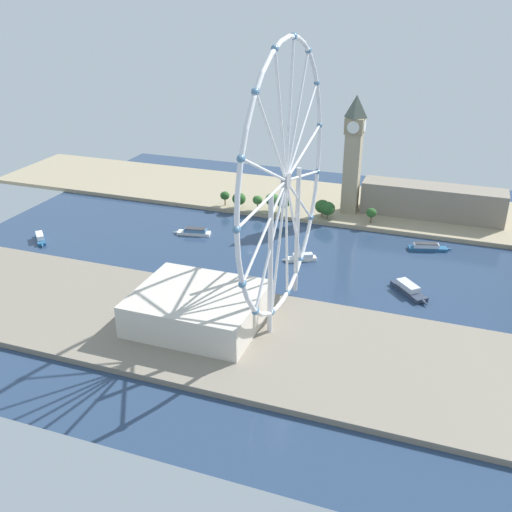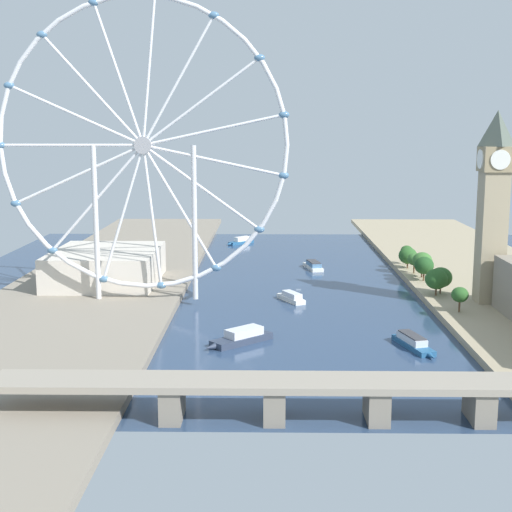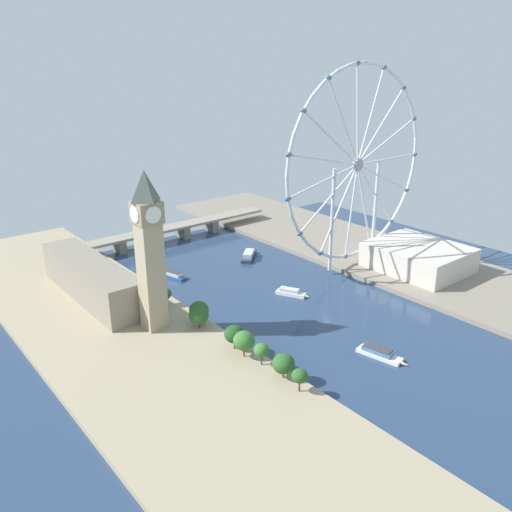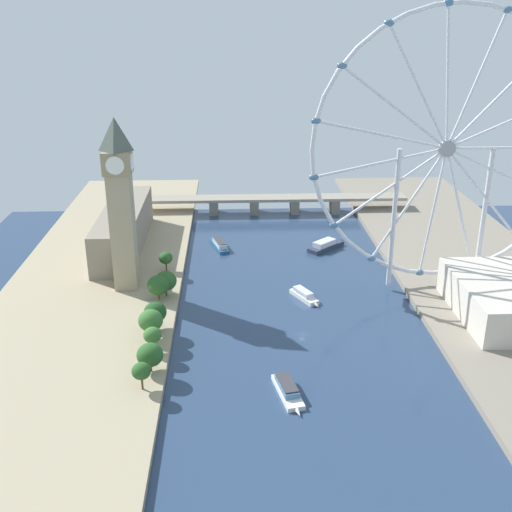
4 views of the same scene
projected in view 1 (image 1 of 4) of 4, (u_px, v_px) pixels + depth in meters
ground_plane at (250, 249)px, 382.04m from camera, size 374.30×374.30×0.00m
riverbank_left at (294, 198)px, 468.53m from camera, size 90.00×520.00×3.00m
riverbank_right at (180, 325)px, 294.27m from camera, size 90.00×520.00×3.00m
clock_tower at (353, 153)px, 418.81m from camera, size 14.03×14.03×85.66m
parliament_block at (432, 201)px, 423.73m from camera, size 22.00×101.07×23.05m
tree_row_embankment at (289, 203)px, 430.44m from camera, size 14.01×119.19×13.49m
ferris_wheel at (286, 182)px, 276.17m from camera, size 131.98×3.20×135.82m
riverside_hall at (198, 308)px, 290.25m from camera, size 52.42×61.85×16.76m
tour_boat_0 at (301, 258)px, 365.84m from camera, size 13.52×21.34×4.55m
tour_boat_1 at (194, 232)px, 404.05m from camera, size 11.08×27.14×4.68m
tour_boat_2 at (409, 290)px, 326.79m from camera, size 25.65×23.73×5.63m
tour_boat_3 at (428, 247)px, 380.18m from camera, size 12.40×28.87×4.86m
tour_boat_4 at (40, 238)px, 393.36m from camera, size 19.37×18.77×5.06m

